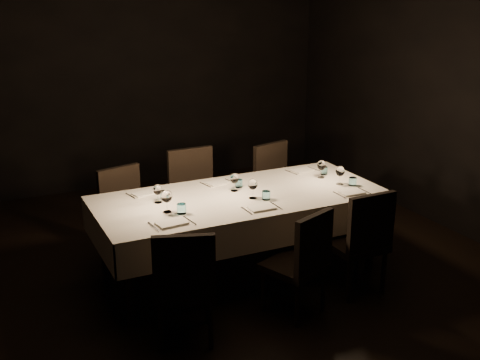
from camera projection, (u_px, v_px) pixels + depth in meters
name	position (u px, v px, depth m)	size (l,w,h in m)	color
room	(240.00, 112.00, 5.00)	(5.01, 6.01, 3.01)	black
dining_table	(240.00, 203.00, 5.25)	(2.52, 1.12, 0.76)	black
chair_near_left	(184.00, 282.00, 4.26)	(0.55, 0.55, 0.90)	black
place_setting_near_left	(172.00, 207.00, 4.74)	(0.35, 0.41, 0.19)	silver
chair_near_center	(303.00, 258.00, 4.65)	(0.55, 0.55, 0.88)	black
place_setting_near_center	(258.00, 194.00, 5.05)	(0.32, 0.40, 0.18)	silver
chair_near_right	(362.00, 237.00, 4.98)	(0.45, 0.45, 0.92)	black
place_setting_near_right	(347.00, 180.00, 5.42)	(0.31, 0.40, 0.17)	silver
chair_far_left	(126.00, 210.00, 5.63)	(0.52, 0.52, 0.89)	black
place_setting_far_left	(155.00, 192.00, 5.11)	(0.30, 0.39, 0.16)	silver
chair_far_center	(195.00, 194.00, 5.95)	(0.47, 0.47, 0.97)	black
place_setting_far_center	(230.00, 181.00, 5.40)	(0.31, 0.39, 0.16)	silver
chair_far_right	(277.00, 183.00, 6.34)	(0.54, 0.54, 0.93)	black
place_setting_far_right	(316.00, 168.00, 5.77)	(0.32, 0.39, 0.17)	silver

